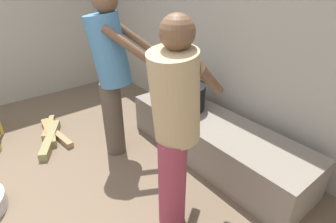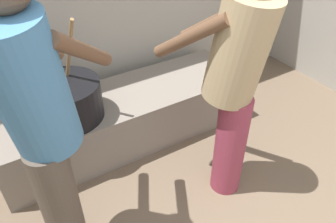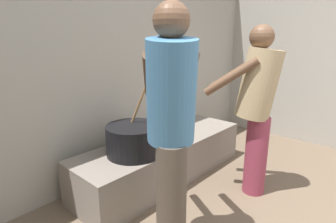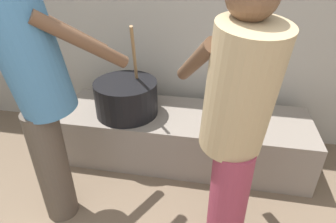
% 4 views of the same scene
% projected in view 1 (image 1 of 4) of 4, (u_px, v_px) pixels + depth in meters
% --- Properties ---
extents(block_enclosure_rear, '(5.19, 0.20, 2.32)m').
position_uv_depth(block_enclosure_rear, '(234.00, 32.00, 2.72)').
color(block_enclosure_rear, '#9E998E').
rests_on(block_enclosure_rear, ground_plane).
extents(hearth_ledge, '(1.98, 0.60, 0.42)m').
position_uv_depth(hearth_ledge, '(214.00, 140.00, 2.67)').
color(hearth_ledge, slate).
rests_on(hearth_ledge, ground_plane).
extents(cooking_pot_main, '(0.49, 0.49, 0.72)m').
position_uv_depth(cooking_pot_main, '(182.00, 96.00, 2.79)').
color(cooking_pot_main, black).
rests_on(cooking_pot_main, hearth_ledge).
extents(cook_in_tan_shirt, '(0.55, 0.72, 1.53)m').
position_uv_depth(cook_in_tan_shirt, '(175.00, 122.00, 1.68)').
color(cook_in_tan_shirt, '#8C3347').
rests_on(cook_in_tan_shirt, ground_plane).
extents(cook_in_blue_shirt, '(0.70, 0.70, 1.61)m').
position_uv_depth(cook_in_blue_shirt, '(111.00, 69.00, 2.42)').
color(cook_in_blue_shirt, '#4C4238').
rests_on(cook_in_blue_shirt, ground_plane).
extents(firewood_pile, '(0.88, 0.42, 0.09)m').
position_uv_depth(firewood_pile, '(51.00, 134.00, 3.07)').
color(firewood_pile, '#9F734C').
rests_on(firewood_pile, ground_plane).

